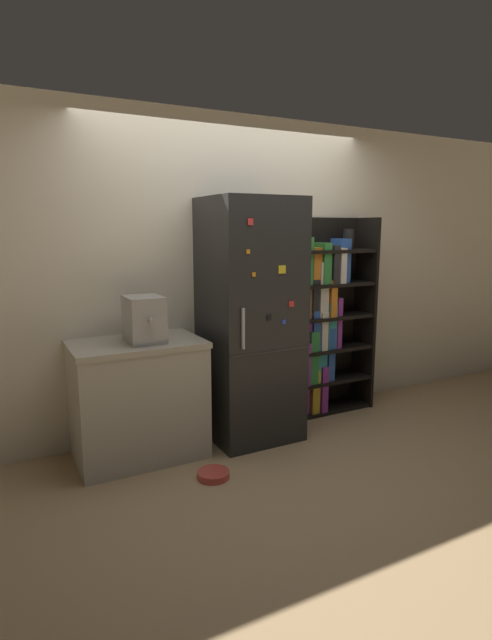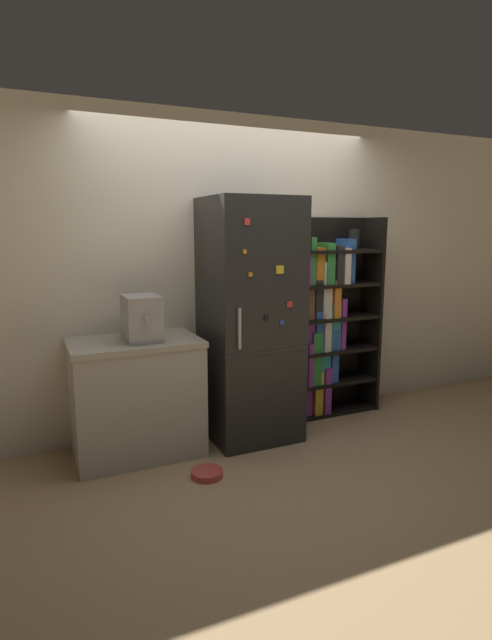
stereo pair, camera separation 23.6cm
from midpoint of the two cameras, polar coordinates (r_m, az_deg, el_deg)
ground_plane at (r=4.16m, az=2.82°, el=-13.47°), size 16.00×16.00×0.00m
wall_back at (r=4.25m, az=0.04°, el=5.24°), size 8.00×0.05×2.60m
refrigerator at (r=3.98m, az=2.15°, el=-0.06°), size 0.69×0.69×1.92m
bookshelf at (r=4.56m, az=10.14°, el=-0.32°), size 0.87×0.32×1.78m
kitchen_counter at (r=3.83m, az=-10.68°, el=-8.67°), size 0.94×0.61×0.88m
espresso_machine at (r=3.64m, az=-10.01°, el=0.19°), size 0.25×0.36×0.33m
pet_bowl at (r=3.59m, az=-2.53°, el=-17.08°), size 0.22×0.22×0.05m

